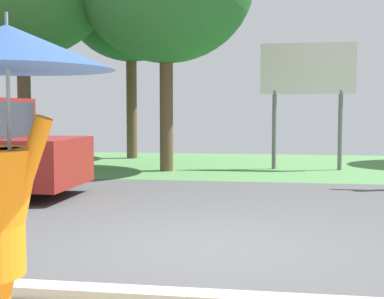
{
  "coord_description": "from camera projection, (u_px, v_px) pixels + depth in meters",
  "views": [
    {
      "loc": [
        0.85,
        -6.45,
        1.65
      ],
      "look_at": [
        -0.32,
        1.0,
        1.1
      ],
      "focal_mm": 50.63,
      "sensor_mm": 36.0,
      "label": 1
    }
  ],
  "objects": [
    {
      "name": "ground_plane",
      "position": [
        227.0,
        207.0,
        9.51
      ],
      "size": [
        40.0,
        22.0,
        0.2
      ],
      "color": "#4C4C4F"
    },
    {
      "name": "tree_center_back",
      "position": [
        131.0,
        2.0,
        18.33
      ],
      "size": [
        4.48,
        4.48,
        7.39
      ],
      "color": "brown",
      "rests_on": "ground_plane"
    },
    {
      "name": "roadside_billboard",
      "position": [
        308.0,
        78.0,
        14.94
      ],
      "size": [
        2.6,
        0.12,
        3.5
      ],
      "color": "slate",
      "rests_on": "ground_plane"
    }
  ]
}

